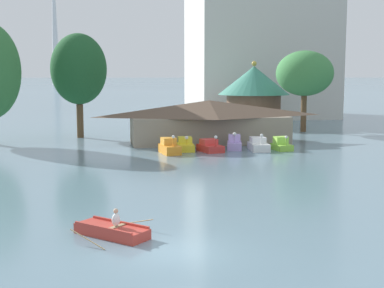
{
  "coord_description": "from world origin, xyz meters",
  "views": [
    {
      "loc": [
        -2.97,
        -21.3,
        7.24
      ],
      "look_at": [
        4.37,
        21.45,
        1.59
      ],
      "focal_mm": 50.72,
      "sensor_mm": 36.0,
      "label": 1
    }
  ],
  "objects_px": {
    "rowboat_with_rower": "(112,230)",
    "pedal_boat_yellow": "(185,145)",
    "pedal_boat_lavender": "(234,143)",
    "distant_broadcast_tower": "(54,7)",
    "pedal_boat_lime": "(281,145)",
    "shoreline_tree_right": "(305,74)",
    "shoreline_tree_mid": "(79,69)",
    "green_roof_pavilion": "(254,92)",
    "pedal_boat_red": "(210,147)",
    "pedal_boat_white": "(258,145)",
    "boathouse": "(209,121)",
    "pedal_boat_orange": "(169,147)",
    "background_building_block": "(259,33)"
  },
  "relations": [
    {
      "from": "pedal_boat_lavender",
      "to": "pedal_boat_yellow",
      "type": "bearing_deg",
      "value": -75.16
    },
    {
      "from": "pedal_boat_white",
      "to": "shoreline_tree_mid",
      "type": "height_order",
      "value": "shoreline_tree_mid"
    },
    {
      "from": "boathouse",
      "to": "shoreline_tree_mid",
      "type": "xyz_separation_m",
      "value": [
        -13.52,
        7.09,
        5.36
      ]
    },
    {
      "from": "pedal_boat_lavender",
      "to": "green_roof_pavilion",
      "type": "bearing_deg",
      "value": 172.98
    },
    {
      "from": "rowboat_with_rower",
      "to": "pedal_boat_lavender",
      "type": "relative_size",
      "value": 1.29
    },
    {
      "from": "pedal_boat_red",
      "to": "distant_broadcast_tower",
      "type": "relative_size",
      "value": 0.03
    },
    {
      "from": "pedal_boat_orange",
      "to": "pedal_boat_lime",
      "type": "xyz_separation_m",
      "value": [
        10.84,
        0.46,
        -0.08
      ]
    },
    {
      "from": "pedal_boat_lavender",
      "to": "background_building_block",
      "type": "relative_size",
      "value": 0.1
    },
    {
      "from": "background_building_block",
      "to": "distant_broadcast_tower",
      "type": "xyz_separation_m",
      "value": [
        -53.4,
        267.15,
        34.89
      ]
    },
    {
      "from": "green_roof_pavilion",
      "to": "shoreline_tree_mid",
      "type": "relative_size",
      "value": 0.84
    },
    {
      "from": "pedal_boat_lime",
      "to": "shoreline_tree_mid",
      "type": "xyz_separation_m",
      "value": [
        -19.24,
        13.62,
        7.22
      ]
    },
    {
      "from": "pedal_boat_orange",
      "to": "shoreline_tree_mid",
      "type": "xyz_separation_m",
      "value": [
        -8.4,
        14.07,
        7.14
      ]
    },
    {
      "from": "distant_broadcast_tower",
      "to": "pedal_boat_yellow",
      "type": "bearing_deg",
      "value": -83.59
    },
    {
      "from": "pedal_boat_yellow",
      "to": "pedal_boat_white",
      "type": "xyz_separation_m",
      "value": [
        6.89,
        -1.02,
        -0.01
      ]
    },
    {
      "from": "pedal_boat_red",
      "to": "green_roof_pavilion",
      "type": "distance_m",
      "value": 26.01
    },
    {
      "from": "rowboat_with_rower",
      "to": "pedal_boat_yellow",
      "type": "xyz_separation_m",
      "value": [
        7.51,
        26.36,
        0.24
      ]
    },
    {
      "from": "rowboat_with_rower",
      "to": "distant_broadcast_tower",
      "type": "xyz_separation_m",
      "value": [
        -26.99,
        333.23,
        48.67
      ]
    },
    {
      "from": "pedal_boat_red",
      "to": "rowboat_with_rower",
      "type": "bearing_deg",
      "value": -36.05
    },
    {
      "from": "pedal_boat_lime",
      "to": "shoreline_tree_right",
      "type": "relative_size",
      "value": 0.24
    },
    {
      "from": "shoreline_tree_mid",
      "to": "pedal_boat_red",
      "type": "bearing_deg",
      "value": -47.48
    },
    {
      "from": "pedal_boat_red",
      "to": "distant_broadcast_tower",
      "type": "distance_m",
      "value": 313.81
    },
    {
      "from": "distant_broadcast_tower",
      "to": "pedal_boat_lime",
      "type": "bearing_deg",
      "value": -81.94
    },
    {
      "from": "pedal_boat_orange",
      "to": "green_roof_pavilion",
      "type": "relative_size",
      "value": 0.32
    },
    {
      "from": "rowboat_with_rower",
      "to": "pedal_boat_yellow",
      "type": "bearing_deg",
      "value": -62.25
    },
    {
      "from": "pedal_boat_lime",
      "to": "pedal_boat_red",
      "type": "bearing_deg",
      "value": -98.39
    },
    {
      "from": "rowboat_with_rower",
      "to": "shoreline_tree_mid",
      "type": "distance_m",
      "value": 39.59
    },
    {
      "from": "pedal_boat_yellow",
      "to": "pedal_boat_lavender",
      "type": "height_order",
      "value": "pedal_boat_lavender"
    },
    {
      "from": "rowboat_with_rower",
      "to": "pedal_boat_orange",
      "type": "bearing_deg",
      "value": -59.52
    },
    {
      "from": "pedal_boat_lime",
      "to": "background_building_block",
      "type": "bearing_deg",
      "value": 159.7
    },
    {
      "from": "pedal_boat_yellow",
      "to": "background_building_block",
      "type": "xyz_separation_m",
      "value": [
        18.9,
        39.71,
        13.54
      ]
    },
    {
      "from": "pedal_boat_red",
      "to": "green_roof_pavilion",
      "type": "relative_size",
      "value": 0.31
    },
    {
      "from": "pedal_boat_orange",
      "to": "distant_broadcast_tower",
      "type": "relative_size",
      "value": 0.03
    },
    {
      "from": "shoreline_tree_mid",
      "to": "boathouse",
      "type": "bearing_deg",
      "value": -27.68
    },
    {
      "from": "green_roof_pavilion",
      "to": "pedal_boat_red",
      "type": "bearing_deg",
      "value": -115.18
    },
    {
      "from": "rowboat_with_rower",
      "to": "pedal_boat_red",
      "type": "xyz_separation_m",
      "value": [
        9.7,
        25.36,
        0.2
      ]
    },
    {
      "from": "pedal_boat_yellow",
      "to": "distant_broadcast_tower",
      "type": "bearing_deg",
      "value": -170.69
    },
    {
      "from": "pedal_boat_lavender",
      "to": "distant_broadcast_tower",
      "type": "relative_size",
      "value": 0.03
    },
    {
      "from": "pedal_boat_red",
      "to": "boathouse",
      "type": "bearing_deg",
      "value": 154.13
    },
    {
      "from": "pedal_boat_lime",
      "to": "background_building_block",
      "type": "height_order",
      "value": "background_building_block"
    },
    {
      "from": "pedal_boat_orange",
      "to": "pedal_boat_white",
      "type": "distance_m",
      "value": 8.64
    },
    {
      "from": "shoreline_tree_mid",
      "to": "green_roof_pavilion",
      "type": "bearing_deg",
      "value": 22.86
    },
    {
      "from": "shoreline_tree_right",
      "to": "boathouse",
      "type": "bearing_deg",
      "value": -147.48
    },
    {
      "from": "rowboat_with_rower",
      "to": "shoreline_tree_right",
      "type": "distance_m",
      "value": 48.03
    },
    {
      "from": "pedal_boat_white",
      "to": "shoreline_tree_mid",
      "type": "bearing_deg",
      "value": -124.14
    },
    {
      "from": "pedal_boat_red",
      "to": "background_building_block",
      "type": "xyz_separation_m",
      "value": [
        16.71,
        40.71,
        13.58
      ]
    },
    {
      "from": "rowboat_with_rower",
      "to": "boathouse",
      "type": "distance_m",
      "value": 33.59
    },
    {
      "from": "pedal_boat_lime",
      "to": "shoreline_tree_mid",
      "type": "height_order",
      "value": "shoreline_tree_mid"
    },
    {
      "from": "rowboat_with_rower",
      "to": "pedal_boat_lime",
      "type": "distance_m",
      "value": 30.17
    },
    {
      "from": "pedal_boat_yellow",
      "to": "pedal_boat_lavender",
      "type": "xyz_separation_m",
      "value": [
        4.81,
        0.11,
        0.05
      ]
    },
    {
      "from": "green_roof_pavilion",
      "to": "pedal_boat_orange",
      "type": "bearing_deg",
      "value": -121.86
    }
  ]
}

